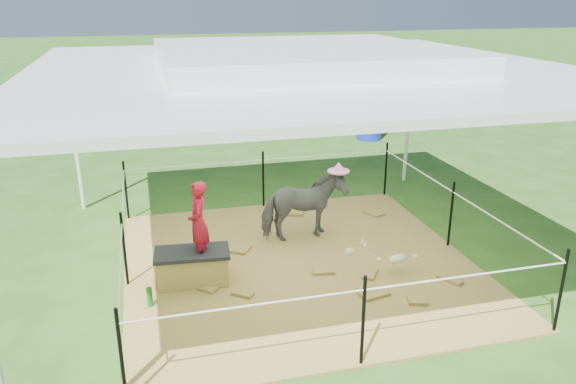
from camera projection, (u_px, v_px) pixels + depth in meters
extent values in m
plane|color=#2D5919|center=(299.00, 265.00, 7.63)|extent=(90.00, 90.00, 0.00)
cube|color=brown|center=(299.00, 264.00, 7.63)|extent=(4.60, 4.60, 0.03)
cylinder|color=silver|center=(74.00, 134.00, 9.21)|extent=(0.07, 0.07, 2.60)
cylinder|color=silver|center=(408.00, 115.00, 10.65)|extent=(0.07, 0.07, 2.60)
cube|color=white|center=(301.00, 68.00, 6.74)|extent=(6.30, 6.30, 0.08)
cube|color=white|center=(301.00, 55.00, 6.69)|extent=(3.30, 3.30, 0.22)
cylinder|color=black|center=(126.00, 191.00, 8.97)|extent=(0.04, 0.04, 1.00)
cylinder|color=black|center=(263.00, 180.00, 9.51)|extent=(0.04, 0.04, 1.00)
cylinder|color=black|center=(386.00, 170.00, 10.05)|extent=(0.04, 0.04, 1.00)
cylinder|color=black|center=(124.00, 250.00, 6.92)|extent=(0.04, 0.04, 1.00)
cylinder|color=black|center=(451.00, 215.00, 8.00)|extent=(0.04, 0.04, 1.00)
cylinder|color=black|center=(121.00, 358.00, 4.88)|extent=(0.04, 0.04, 1.00)
cylinder|color=black|center=(363.00, 322.00, 5.42)|extent=(0.04, 0.04, 1.00)
cylinder|color=black|center=(561.00, 292.00, 5.95)|extent=(0.04, 0.04, 1.00)
cylinder|color=white|center=(263.00, 160.00, 9.40)|extent=(4.50, 0.02, 0.02)
cylinder|color=white|center=(365.00, 290.00, 5.30)|extent=(4.50, 0.02, 0.02)
cylinder|color=white|center=(453.00, 192.00, 7.89)|extent=(0.02, 4.50, 0.02)
cylinder|color=white|center=(122.00, 224.00, 6.81)|extent=(0.02, 4.50, 0.02)
cube|color=#AE963F|center=(193.00, 268.00, 7.06)|extent=(0.91, 0.51, 0.39)
cube|color=black|center=(192.00, 253.00, 6.98)|extent=(0.97, 0.57, 0.05)
imported|color=red|center=(198.00, 215.00, 6.84)|extent=(0.28, 0.40, 1.05)
cylinder|color=#176A20|center=(150.00, 297.00, 6.54)|extent=(0.07, 0.07, 0.24)
imported|color=#4D4D52|center=(303.00, 207.00, 8.21)|extent=(1.26, 0.66, 1.02)
cylinder|color=#FF93CE|center=(304.00, 169.00, 8.01)|extent=(0.32, 0.32, 0.15)
cylinder|color=#182DB9|center=(370.00, 120.00, 14.01)|extent=(0.82, 0.82, 0.96)
cube|color=brown|center=(297.00, 114.00, 15.10)|extent=(2.10, 1.64, 0.80)
cube|color=brown|center=(370.00, 97.00, 17.59)|extent=(2.40, 2.13, 0.83)
imported|color=#3585C8|center=(283.00, 110.00, 14.96)|extent=(0.58, 0.48, 1.07)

